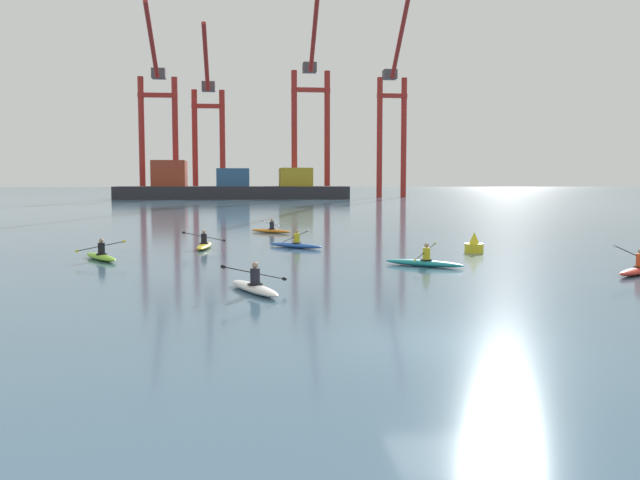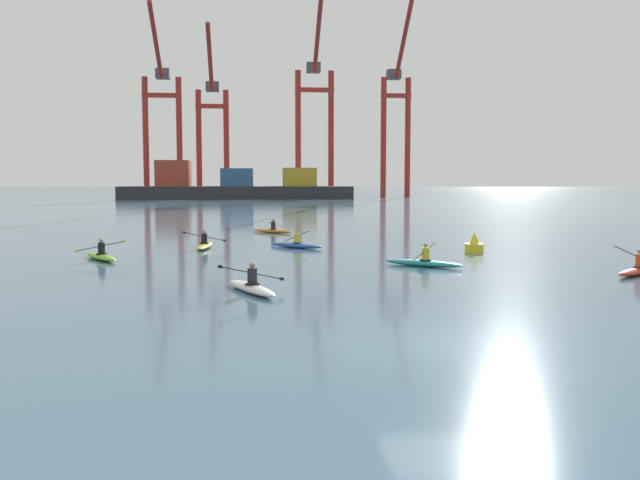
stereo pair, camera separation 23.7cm
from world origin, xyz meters
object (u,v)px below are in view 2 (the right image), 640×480
(kayak_blue, at_px, (296,245))
(container_barge, at_px, (235,187))
(kayak_lime, at_px, (101,256))
(kayak_white, at_px, (251,287))
(gantry_crane_east, at_px, (396,114))
(kayak_orange, at_px, (272,230))
(gantry_crane_east_mid, at_px, (315,110))
(kayak_yellow, at_px, (205,245))
(kayak_red, at_px, (640,270))
(gantry_crane_west_mid, at_px, (212,122))
(channel_buoy, at_px, (474,245))
(gantry_crane_west, at_px, (162,113))
(kayak_teal, at_px, (423,262))

(kayak_blue, bearing_deg, container_barge, 92.96)
(kayak_blue, distance_m, kayak_lime, 9.92)
(container_barge, relative_size, kayak_white, 13.21)
(gantry_crane_east, xyz_separation_m, kayak_orange, (-29.76, -98.53, -17.56))
(gantry_crane_east_mid, bearing_deg, kayak_orange, -97.18)
(container_barge, height_order, gantry_crane_east_mid, gantry_crane_east_mid)
(kayak_yellow, relative_size, kayak_lime, 1.06)
(kayak_red, bearing_deg, gantry_crane_west_mid, 100.07)
(channel_buoy, distance_m, kayak_red, 8.80)
(gantry_crane_west, xyz_separation_m, kayak_teal, (24.48, -115.49, -17.04))
(kayak_blue, relative_size, kayak_lime, 0.90)
(channel_buoy, bearing_deg, kayak_white, -135.20)
(gantry_crane_west_mid, height_order, gantry_crane_east, gantry_crane_east)
(gantry_crane_west_mid, xyz_separation_m, kayak_white, (7.70, -126.81, -15.88))
(gantry_crane_east_mid, height_order, kayak_lime, gantry_crane_east_mid)
(gantry_crane_west, relative_size, gantry_crane_east_mid, 0.93)
(gantry_crane_east_mid, xyz_separation_m, kayak_red, (0.71, -118.37, -17.95))
(gantry_crane_east_mid, height_order, gantry_crane_east, gantry_crane_east_mid)
(container_barge, relative_size, kayak_yellow, 12.98)
(container_barge, relative_size, gantry_crane_east, 1.16)
(container_barge, bearing_deg, kayak_teal, -84.84)
(gantry_crane_west_mid, xyz_separation_m, channel_buoy, (18.41, -116.17, -15.70))
(channel_buoy, height_order, kayak_yellow, channel_buoy)
(kayak_lime, bearing_deg, kayak_orange, 61.70)
(kayak_yellow, bearing_deg, gantry_crane_west_mid, 92.73)
(channel_buoy, relative_size, kayak_lime, 0.31)
(kayak_teal, height_order, kayak_lime, same)
(kayak_orange, relative_size, kayak_teal, 0.96)
(container_barge, bearing_deg, kayak_yellow, -89.71)
(kayak_teal, xyz_separation_m, kayak_lime, (-13.47, 3.77, 0.00))
(kayak_orange, bearing_deg, kayak_teal, -73.64)
(gantry_crane_west_mid, bearing_deg, gantry_crane_west, -150.37)
(gantry_crane_east_mid, height_order, kayak_yellow, gantry_crane_east_mid)
(kayak_blue, xyz_separation_m, kayak_lime, (-8.87, -4.46, 0.00))
(gantry_crane_east_mid, distance_m, kayak_orange, 99.05)
(kayak_yellow, bearing_deg, container_barge, 90.29)
(kayak_teal, relative_size, kayak_lime, 0.93)
(gantry_crane_west, bearing_deg, kayak_orange, -78.90)
(kayak_teal, height_order, kayak_blue, same)
(container_barge, height_order, gantry_crane_west_mid, gantry_crane_west_mid)
(channel_buoy, relative_size, kayak_teal, 0.33)
(gantry_crane_west_mid, bearing_deg, kayak_white, -86.52)
(kayak_teal, bearing_deg, kayak_orange, 106.36)
(container_barge, distance_m, kayak_red, 112.92)
(kayak_red, distance_m, kayak_lime, 21.98)
(channel_buoy, bearing_deg, gantry_crane_east_mid, 88.48)
(gantry_crane_east_mid, bearing_deg, kayak_white, -96.43)
(container_barge, height_order, channel_buoy, container_barge)
(gantry_crane_east, bearing_deg, kayak_white, -104.26)
(kayak_lime, bearing_deg, kayak_red, -18.20)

